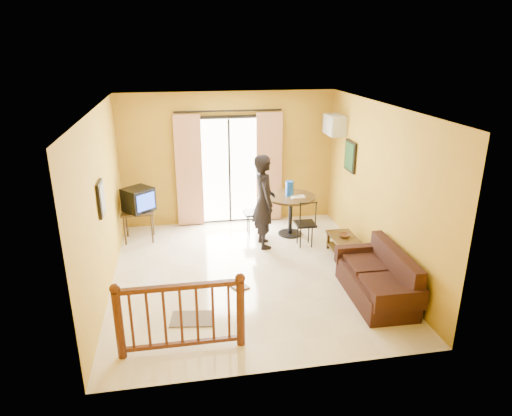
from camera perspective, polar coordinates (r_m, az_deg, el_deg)
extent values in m
plane|color=beige|center=(7.87, -1.00, -8.17)|extent=(5.00, 5.00, 0.00)
plane|color=white|center=(7.00, -1.14, 12.48)|extent=(5.00, 5.00, 0.00)
plane|color=#B78C23|center=(9.70, -3.41, 6.13)|extent=(4.50, 0.00, 4.50)
plane|color=#B78C23|center=(5.05, 3.46, -7.29)|extent=(4.50, 0.00, 4.50)
plane|color=#B78C23|center=(7.33, -18.70, 0.49)|extent=(0.00, 5.00, 5.00)
plane|color=#B78C23|center=(7.97, 15.14, 2.39)|extent=(0.00, 5.00, 5.00)
cube|color=black|center=(9.75, -3.37, 4.68)|extent=(1.34, 0.03, 2.34)
cube|color=white|center=(9.72, -3.34, 4.63)|extent=(1.20, 0.04, 2.20)
cube|color=black|center=(9.70, -3.33, 4.60)|extent=(0.04, 0.02, 2.20)
cube|color=beige|center=(9.60, -8.37, 4.56)|extent=(0.55, 0.08, 2.35)
cube|color=beige|center=(9.79, 1.65, 5.07)|extent=(0.55, 0.08, 2.35)
cylinder|color=black|center=(9.41, -3.46, 12.03)|extent=(2.20, 0.04, 0.04)
cube|color=black|center=(9.23, -14.56, -0.43)|extent=(0.62, 0.52, 0.04)
cylinder|color=black|center=(9.17, -16.09, -2.72)|extent=(0.04, 0.04, 0.60)
cylinder|color=black|center=(9.12, -12.87, -2.54)|extent=(0.04, 0.04, 0.60)
cylinder|color=black|center=(9.55, -15.87, -1.78)|extent=(0.04, 0.04, 0.60)
cylinder|color=black|center=(9.51, -12.78, -1.60)|extent=(0.04, 0.04, 0.60)
cube|color=black|center=(9.15, -14.51, 1.05)|extent=(0.68, 0.68, 0.46)
cube|color=blue|center=(8.97, -13.60, 0.75)|extent=(0.32, 0.28, 0.33)
cube|color=black|center=(7.09, -18.81, 1.12)|extent=(0.04, 0.42, 0.52)
cube|color=#625C54|center=(7.09, -18.61, 1.14)|extent=(0.01, 0.34, 0.44)
cylinder|color=black|center=(9.15, 4.38, 1.38)|extent=(1.00, 1.00, 0.04)
cylinder|color=black|center=(9.28, 4.31, -0.98)|extent=(0.08, 0.08, 0.81)
cylinder|color=black|center=(9.43, 4.25, -3.19)|extent=(0.49, 0.49, 0.03)
cylinder|color=blue|center=(9.12, 4.22, 2.45)|extent=(0.16, 0.16, 0.30)
cube|color=silver|center=(9.07, 5.25, 1.41)|extent=(0.28, 0.18, 0.02)
cube|color=silver|center=(9.50, 9.80, 10.20)|extent=(0.30, 0.60, 0.40)
cube|color=gray|center=(9.45, 8.93, 10.20)|extent=(0.02, 0.56, 0.36)
cube|color=black|center=(9.04, 11.70, 6.36)|extent=(0.04, 0.50, 0.60)
cube|color=black|center=(9.03, 11.55, 6.35)|extent=(0.01, 0.42, 0.52)
cube|color=black|center=(8.50, 11.01, -3.77)|extent=(0.45, 0.82, 0.04)
cube|color=black|center=(8.60, 10.91, -5.21)|extent=(0.41, 0.78, 0.03)
cube|color=black|center=(8.20, 10.63, -5.97)|extent=(0.05, 0.05, 0.34)
cube|color=black|center=(8.33, 12.98, -5.73)|extent=(0.05, 0.05, 0.34)
cube|color=black|center=(8.82, 9.01, -3.97)|extent=(0.05, 0.05, 0.34)
cube|color=black|center=(8.94, 11.21, -3.77)|extent=(0.05, 0.05, 0.34)
imported|color=brown|center=(8.49, 11.00, -3.41)|extent=(0.22, 0.22, 0.06)
cube|color=black|center=(7.32, 14.70, -9.49)|extent=(0.80, 1.55, 0.38)
cube|color=black|center=(7.29, 17.00, -6.91)|extent=(0.21, 1.53, 0.53)
cube|color=black|center=(6.65, 17.51, -10.93)|extent=(0.77, 0.17, 0.29)
cube|color=black|center=(7.83, 12.62, -5.57)|extent=(0.77, 0.17, 0.29)
cube|color=black|center=(6.94, 15.63, -9.26)|extent=(0.54, 0.63, 0.10)
cube|color=black|center=(7.47, 13.47, -6.86)|extent=(0.54, 0.63, 0.10)
imported|color=black|center=(8.57, 1.00, 0.82)|extent=(0.47, 0.68, 1.80)
cylinder|color=#471E0F|center=(5.99, -16.74, -13.89)|extent=(0.11, 0.11, 0.92)
cylinder|color=#471E0F|center=(5.97, -1.94, -13.05)|extent=(0.11, 0.11, 0.92)
sphere|color=#471E0F|center=(5.72, -17.25, -9.63)|extent=(0.13, 0.13, 0.13)
sphere|color=#471E0F|center=(5.71, -2.00, -8.75)|extent=(0.13, 0.13, 0.13)
cube|color=#471E0F|center=(5.69, -9.60, -9.71)|extent=(1.55, 0.08, 0.06)
cube|color=#471E0F|center=(6.13, -9.14, -16.39)|extent=(1.55, 0.06, 0.05)
cube|color=#5E544B|center=(6.74, -8.00, -13.55)|extent=(0.65, 0.48, 0.02)
cube|color=brown|center=(7.46, -2.70, -9.76)|extent=(0.20, 0.27, 0.03)
cube|color=brown|center=(7.48, -1.62, -9.67)|extent=(0.20, 0.27, 0.03)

